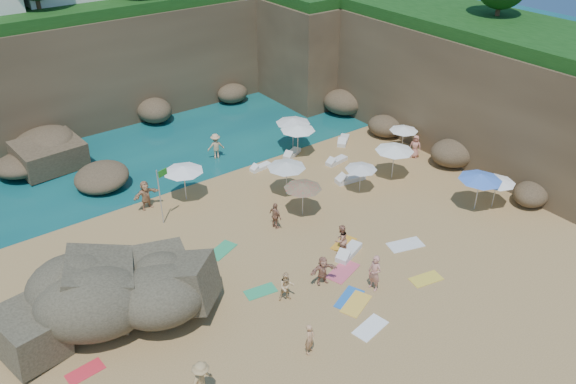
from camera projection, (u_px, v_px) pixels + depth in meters
ground at (291, 261)px, 28.90m from camera, size 120.00×120.00×0.00m
seawater at (89, 92)px, 49.61m from camera, size 120.00×120.00×0.00m
cliff_back at (126, 57)px, 45.11m from camera, size 44.00×8.00×8.00m
cliff_right at (431, 72)px, 42.00m from camera, size 8.00×30.00×8.00m
cliff_corner at (311, 40)px, 49.27m from camera, size 10.00×12.00×8.00m
rock_outcrop at (104, 301)px, 26.31m from camera, size 9.31×8.12×3.12m
flag_pole at (161, 189)px, 30.81m from camera, size 0.66×0.22×3.44m
parasol_0 at (183, 169)px, 33.04m from camera, size 2.42×2.42×2.29m
parasol_1 at (298, 128)px, 38.07m from camera, size 2.39×2.39×2.26m
parasol_2 at (293, 120)px, 39.02m from camera, size 2.43×2.43×2.30m
parasol_3 at (395, 148)px, 35.29m from camera, size 2.46×2.46×2.33m
parasol_4 at (361, 167)px, 34.05m from camera, size 1.97×1.97×1.86m
parasol_5 at (286, 165)px, 33.58m from camera, size 2.36×2.36×2.23m
parasol_6 at (303, 186)px, 31.71m from camera, size 2.21×2.21×2.09m
parasol_7 at (404, 129)px, 38.80m from camera, size 1.98×1.98×1.87m
parasol_10 at (481, 177)px, 32.08m from camera, size 2.49×2.49×2.36m
parasol_11 at (497, 180)px, 32.47m from camera, size 2.10×2.10×1.99m
lounger_0 at (292, 154)px, 39.01m from camera, size 1.78×1.25×0.26m
lounger_1 at (261, 167)px, 37.35m from camera, size 1.59×0.69×0.24m
lounger_2 at (343, 140)px, 40.79m from camera, size 1.79×1.62×0.28m
lounger_3 at (337, 161)px, 38.09m from camera, size 1.74×0.78×0.26m
lounger_4 at (350, 179)px, 35.95m from camera, size 2.05×0.96×0.31m
lounger_5 at (349, 252)px, 29.30m from camera, size 1.99×1.26×0.29m
towel_3 at (261, 291)px, 26.88m from camera, size 1.62×0.99×0.03m
towel_4 at (356, 304)px, 26.13m from camera, size 1.94×1.47×0.03m
towel_5 at (370, 328)px, 24.81m from camera, size 1.81×1.13×0.03m
towel_7 at (85, 372)px, 22.70m from camera, size 1.54×0.88×0.03m
towel_8 at (349, 299)px, 26.43m from camera, size 1.91×1.47×0.03m
towel_9 at (343, 271)px, 28.18m from camera, size 2.09×1.48×0.03m
towel_10 at (344, 244)px, 30.18m from camera, size 1.77×1.29×0.03m
towel_11 at (222, 250)px, 29.67m from camera, size 1.90×1.44×0.03m
towel_12 at (426, 279)px, 27.67m from camera, size 1.74×1.11×0.03m
towel_13 at (405, 245)px, 30.09m from camera, size 2.10×1.45×0.03m
person_stand_1 at (341, 240)px, 29.07m from camera, size 0.88×0.71×1.71m
person_stand_2 at (216, 146)px, 38.29m from camera, size 1.26×0.79×1.81m
person_stand_3 at (275, 216)px, 31.08m from camera, size 0.46×0.97×1.60m
person_stand_4 at (415, 146)px, 38.47m from camera, size 0.78×0.90×1.62m
person_stand_5 at (146, 195)px, 32.80m from camera, size 1.71×0.63×1.81m
person_stand_6 at (375, 273)px, 26.59m from camera, size 0.51×0.73×1.91m
person_lie_3 at (322, 280)px, 27.31m from camera, size 1.71×1.79×0.41m
person_lie_4 at (310, 349)px, 23.51m from camera, size 1.17×1.57×0.36m
person_lie_5 at (287, 295)px, 26.26m from camera, size 1.31×1.68×0.57m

